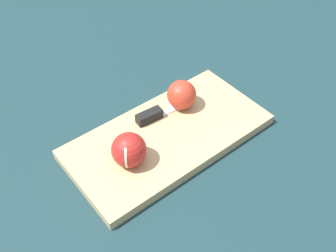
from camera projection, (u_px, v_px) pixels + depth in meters
ground_plane at (168, 140)px, 0.83m from camera, size 4.00×4.00×0.00m
cutting_board at (168, 136)px, 0.82m from camera, size 0.45×0.26×0.02m
apple_half_left at (129, 150)px, 0.74m from camera, size 0.07×0.07×0.07m
apple_half_right at (181, 95)px, 0.85m from camera, size 0.06×0.06×0.06m
knife at (152, 116)px, 0.84m from camera, size 0.14×0.05×0.02m
apple_slice at (178, 102)px, 0.88m from camera, size 0.05×0.05×0.00m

